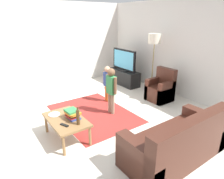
# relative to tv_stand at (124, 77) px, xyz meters

# --- Properties ---
(ground) EXTENTS (7.80, 7.80, 0.00)m
(ground) POSITION_rel_tv_stand_xyz_m (1.66, -2.30, -0.24)
(ground) COLOR beige
(wall_back) EXTENTS (6.00, 0.12, 2.70)m
(wall_back) POSITION_rel_tv_stand_xyz_m (1.66, 0.70, 1.11)
(wall_back) COLOR silver
(wall_back) RESTS_ON ground
(wall_left) EXTENTS (0.12, 6.00, 2.70)m
(wall_left) POSITION_rel_tv_stand_xyz_m (-1.34, -2.30, 1.11)
(wall_left) COLOR silver
(wall_left) RESTS_ON ground
(area_rug) EXTENTS (2.20, 1.60, 0.01)m
(area_rug) POSITION_rel_tv_stand_xyz_m (1.34, -2.02, -0.24)
(area_rug) COLOR #9E2D28
(area_rug) RESTS_ON ground
(tv_stand) EXTENTS (1.20, 0.44, 0.50)m
(tv_stand) POSITION_rel_tv_stand_xyz_m (0.00, 0.00, 0.00)
(tv_stand) COLOR black
(tv_stand) RESTS_ON ground
(tv) EXTENTS (1.10, 0.28, 0.71)m
(tv) POSITION_rel_tv_stand_xyz_m (-0.00, -0.02, 0.60)
(tv) COLOR black
(tv) RESTS_ON tv_stand
(couch) EXTENTS (0.80, 1.80, 0.86)m
(couch) POSITION_rel_tv_stand_xyz_m (3.58, -1.74, 0.05)
(couch) COLOR #472319
(couch) RESTS_ON ground
(armchair) EXTENTS (0.60, 0.60, 0.90)m
(armchair) POSITION_rel_tv_stand_xyz_m (1.70, -0.04, 0.05)
(armchair) COLOR #472319
(armchair) RESTS_ON ground
(floor_lamp) EXTENTS (0.36, 0.36, 1.78)m
(floor_lamp) POSITION_rel_tv_stand_xyz_m (1.15, 0.15, 1.30)
(floor_lamp) COLOR #262626
(floor_lamp) RESTS_ON ground
(child_near_tv) EXTENTS (0.33, 0.16, 1.00)m
(child_near_tv) POSITION_rel_tv_stand_xyz_m (0.92, -1.32, 0.36)
(child_near_tv) COLOR orange
(child_near_tv) RESTS_ON ground
(child_center) EXTENTS (0.37, 0.18, 1.12)m
(child_center) POSITION_rel_tv_stand_xyz_m (1.56, -1.65, 0.43)
(child_center) COLOR gray
(child_center) RESTS_ON ground
(coffee_table) EXTENTS (1.00, 0.60, 0.42)m
(coffee_table) POSITION_rel_tv_stand_xyz_m (1.95, -2.96, 0.13)
(coffee_table) COLOR olive
(coffee_table) RESTS_ON ground
(book_stack) EXTENTS (0.30, 0.25, 0.17)m
(book_stack) POSITION_rel_tv_stand_xyz_m (2.00, -2.84, 0.27)
(book_stack) COLOR #334CA5
(book_stack) RESTS_ON coffee_table
(bottle) EXTENTS (0.06, 0.06, 0.33)m
(bottle) POSITION_rel_tv_stand_xyz_m (2.27, -2.86, 0.32)
(bottle) COLOR #4C3319
(bottle) RESTS_ON coffee_table
(tv_remote) EXTENTS (0.18, 0.11, 0.02)m
(tv_remote) POSITION_rel_tv_stand_xyz_m (2.17, -3.08, 0.19)
(tv_remote) COLOR black
(tv_remote) RESTS_ON coffee_table
(plate) EXTENTS (0.22, 0.22, 0.02)m
(plate) POSITION_rel_tv_stand_xyz_m (1.67, -3.08, 0.18)
(plate) COLOR white
(plate) RESTS_ON coffee_table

